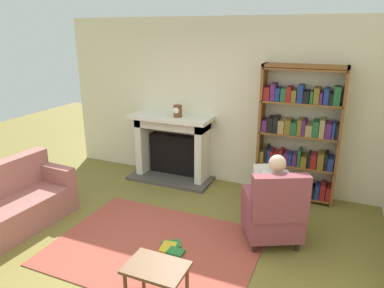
% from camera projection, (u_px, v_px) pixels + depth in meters
% --- Properties ---
extents(ground, '(14.00, 14.00, 0.00)m').
position_uv_depth(ground, '(142.00, 261.00, 3.97)').
color(ground, olive).
extents(back_wall, '(5.60, 0.10, 2.70)m').
position_uv_depth(back_wall, '(219.00, 103.00, 5.79)').
color(back_wall, beige).
rests_on(back_wall, ground).
extents(area_rug, '(2.40, 1.80, 0.01)m').
position_uv_depth(area_rug, '(155.00, 246.00, 4.23)').
color(area_rug, '#A14436').
rests_on(area_rug, ground).
extents(fireplace, '(1.44, 0.64, 1.13)m').
position_uv_depth(fireplace, '(173.00, 145.00, 6.07)').
color(fireplace, '#4C4742').
rests_on(fireplace, ground).
extents(mantel_clock, '(0.14, 0.14, 0.20)m').
position_uv_depth(mantel_clock, '(178.00, 111.00, 5.73)').
color(mantel_clock, brown).
rests_on(mantel_clock, fireplace).
extents(bookshelf, '(1.17, 0.32, 2.03)m').
position_uv_depth(bookshelf, '(299.00, 137.00, 5.21)').
color(bookshelf, brown).
rests_on(bookshelf, ground).
extents(armchair_reading, '(0.85, 0.84, 0.97)m').
position_uv_depth(armchair_reading, '(274.00, 212.00, 4.18)').
color(armchair_reading, '#331E14').
rests_on(armchair_reading, ground).
extents(seated_reader, '(0.52, 0.60, 1.14)m').
position_uv_depth(seated_reader, '(272.00, 193.00, 4.23)').
color(seated_reader, silver).
rests_on(seated_reader, ground).
extents(sofa_floral, '(0.82, 1.74, 0.85)m').
position_uv_depth(sofa_floral, '(5.00, 208.00, 4.51)').
color(sofa_floral, '#A16159').
rests_on(sofa_floral, ground).
extents(side_table, '(0.56, 0.39, 0.46)m').
position_uv_depth(side_table, '(156.00, 273.00, 3.20)').
color(side_table, brown).
rests_on(side_table, ground).
extents(scattered_books, '(0.49, 0.66, 0.04)m').
position_uv_depth(scattered_books, '(172.00, 255.00, 4.04)').
color(scattered_books, '#267233').
rests_on(scattered_books, area_rug).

